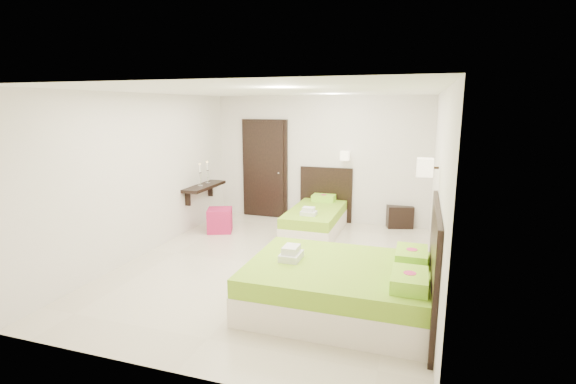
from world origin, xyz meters
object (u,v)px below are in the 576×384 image
(nightstand, at_px, (399,216))
(ottoman, at_px, (220,220))
(bed_single, at_px, (316,218))
(bed_double, at_px, (345,285))

(nightstand, height_order, ottoman, ottoman)
(bed_single, distance_m, nightstand, 1.73)
(bed_single, relative_size, bed_double, 0.85)
(bed_double, height_order, nightstand, bed_double)
(nightstand, xyz_separation_m, ottoman, (-3.28, -1.43, 0.00))
(bed_single, bearing_deg, ottoman, -162.43)
(bed_single, xyz_separation_m, bed_double, (1.10, -2.98, 0.04))
(bed_single, height_order, nightstand, bed_single)
(bed_double, height_order, ottoman, bed_double)
(ottoman, bearing_deg, bed_single, 17.57)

